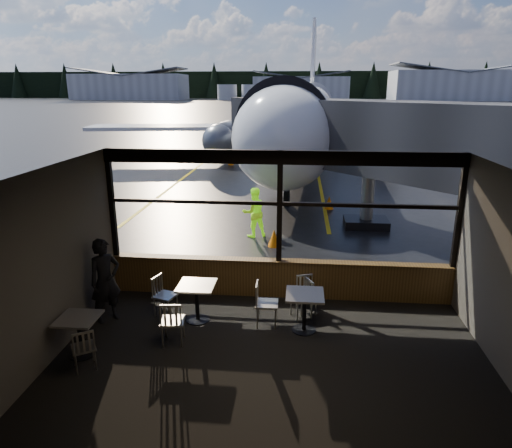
# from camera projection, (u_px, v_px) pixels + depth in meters

# --- Properties ---
(ground_plane) EXTENTS (520.00, 520.00, 0.00)m
(ground_plane) POSITION_uv_depth(u_px,v_px,m) (300.00, 106.00, 125.39)
(ground_plane) COLOR black
(ground_plane) RESTS_ON ground
(carpet_floor) EXTENTS (8.00, 6.00, 0.01)m
(carpet_floor) POSITION_uv_depth(u_px,v_px,m) (270.00, 369.00, 8.12)
(carpet_floor) COLOR black
(carpet_floor) RESTS_ON ground
(ceiling) EXTENTS (8.00, 6.00, 0.04)m
(ceiling) POSITION_uv_depth(u_px,v_px,m) (272.00, 176.00, 7.11)
(ceiling) COLOR #38332D
(ceiling) RESTS_ON ground
(wall_left) EXTENTS (0.04, 6.00, 3.50)m
(wall_left) POSITION_uv_depth(u_px,v_px,m) (43.00, 270.00, 7.99)
(wall_left) COLOR #4C463D
(wall_left) RESTS_ON ground
(wall_back) EXTENTS (8.00, 0.04, 3.50)m
(wall_back) POSITION_uv_depth(u_px,v_px,m) (252.00, 394.00, 4.76)
(wall_back) COLOR #4C463D
(wall_back) RESTS_ON ground
(window_sill) EXTENTS (8.00, 0.28, 0.90)m
(window_sill) POSITION_uv_depth(u_px,v_px,m) (279.00, 279.00, 10.85)
(window_sill) COLOR #4A3216
(window_sill) RESTS_ON ground
(window_header) EXTENTS (8.00, 0.18, 0.30)m
(window_header) POSITION_uv_depth(u_px,v_px,m) (280.00, 157.00, 10.02)
(window_header) COLOR black
(window_header) RESTS_ON ground
(mullion_left) EXTENTS (0.12, 0.12, 2.60)m
(mullion_left) POSITION_uv_depth(u_px,v_px,m) (112.00, 204.00, 10.71)
(mullion_left) COLOR black
(mullion_left) RESTS_ON ground
(mullion_centre) EXTENTS (0.12, 0.12, 2.60)m
(mullion_centre) POSITION_uv_depth(u_px,v_px,m) (280.00, 208.00, 10.35)
(mullion_centre) COLOR black
(mullion_centre) RESTS_ON ground
(mullion_right) EXTENTS (0.12, 0.12, 2.60)m
(mullion_right) POSITION_uv_depth(u_px,v_px,m) (460.00, 212.00, 9.98)
(mullion_right) COLOR black
(mullion_right) RESTS_ON ground
(window_transom) EXTENTS (8.00, 0.10, 0.08)m
(window_transom) POSITION_uv_depth(u_px,v_px,m) (280.00, 204.00, 10.32)
(window_transom) COLOR black
(window_transom) RESTS_ON ground
(airliner) EXTENTS (32.22, 37.92, 11.09)m
(airliner) POSITION_uv_depth(u_px,v_px,m) (305.00, 76.00, 29.35)
(airliner) COLOR white
(airliner) RESTS_ON ground_plane
(jet_bridge) EXTENTS (9.25, 11.30, 4.93)m
(jet_bridge) POSITION_uv_depth(u_px,v_px,m) (395.00, 161.00, 15.18)
(jet_bridge) COLOR #28282B
(jet_bridge) RESTS_ON ground_plane
(cafe_table_near) EXTENTS (0.76, 0.76, 0.84)m
(cafe_table_near) POSITION_uv_depth(u_px,v_px,m) (304.00, 312.00, 9.30)
(cafe_table_near) COLOR #9D9790
(cafe_table_near) RESTS_ON carpet_floor
(cafe_table_mid) EXTENTS (0.77, 0.77, 0.84)m
(cafe_table_mid) POSITION_uv_depth(u_px,v_px,m) (197.00, 303.00, 9.72)
(cafe_table_mid) COLOR #9C9890
(cafe_table_mid) RESTS_ON carpet_floor
(cafe_table_left) EXTENTS (0.71, 0.71, 0.79)m
(cafe_table_left) POSITION_uv_depth(u_px,v_px,m) (80.00, 337.00, 8.45)
(cafe_table_left) COLOR #A7A099
(cafe_table_left) RESTS_ON carpet_floor
(chair_near_e) EXTENTS (0.63, 0.63, 0.86)m
(chair_near_e) POSITION_uv_depth(u_px,v_px,m) (301.00, 299.00, 9.86)
(chair_near_e) COLOR #B2AEA0
(chair_near_e) RESTS_ON carpet_floor
(chair_near_w) EXTENTS (0.54, 0.54, 0.97)m
(chair_near_w) POSITION_uv_depth(u_px,v_px,m) (267.00, 304.00, 9.51)
(chair_near_w) COLOR #B4AEA2
(chair_near_w) RESTS_ON carpet_floor
(chair_near_n) EXTENTS (0.58, 0.58, 0.85)m
(chair_near_n) POSITION_uv_depth(u_px,v_px,m) (307.00, 295.00, 10.06)
(chair_near_n) COLOR #BAB4A8
(chair_near_n) RESTS_ON carpet_floor
(chair_mid_s) EXTENTS (0.57, 0.57, 0.93)m
(chair_mid_s) POSITION_uv_depth(u_px,v_px,m) (173.00, 321.00, 8.84)
(chair_mid_s) COLOR beige
(chair_mid_s) RESTS_ON carpet_floor
(chair_mid_w) EXTENTS (0.62, 0.62, 0.91)m
(chair_mid_w) POSITION_uv_depth(u_px,v_px,m) (165.00, 296.00, 9.95)
(chair_mid_w) COLOR #ADA89C
(chair_mid_w) RESTS_ON carpet_floor
(chair_left_s) EXTENTS (0.62, 0.62, 0.82)m
(chair_left_s) POSITION_uv_depth(u_px,v_px,m) (84.00, 348.00, 8.05)
(chair_left_s) COLOR #ABA69A
(chair_left_s) RESTS_ON carpet_floor
(passenger) EXTENTS (0.77, 0.79, 1.83)m
(passenger) POSITION_uv_depth(u_px,v_px,m) (105.00, 281.00, 9.61)
(passenger) COLOR black
(passenger) RESTS_ON carpet_floor
(ground_crew) EXTENTS (1.00, 0.92, 1.67)m
(ground_crew) POSITION_uv_depth(u_px,v_px,m) (254.00, 212.00, 15.19)
(ground_crew) COLOR #BFF219
(ground_crew) RESTS_ON ground_plane
(cone_nose) EXTENTS (0.38, 0.38, 0.53)m
(cone_nose) POSITION_uv_depth(u_px,v_px,m) (329.00, 203.00, 18.81)
(cone_nose) COLOR #E95B07
(cone_nose) RESTS_ON ground_plane
(cone_wing) EXTENTS (0.38, 0.38, 0.53)m
(cone_wing) POSITION_uv_depth(u_px,v_px,m) (231.00, 161.00, 29.56)
(cone_wing) COLOR #DA3E06
(cone_wing) RESTS_ON ground_plane
(hangar_left) EXTENTS (45.00, 18.00, 11.00)m
(hangar_left) POSITION_uv_depth(u_px,v_px,m) (130.00, 86.00, 187.46)
(hangar_left) COLOR silver
(hangar_left) RESTS_ON ground_plane
(hangar_mid) EXTENTS (38.00, 15.00, 10.00)m
(hangar_mid) POSITION_uv_depth(u_px,v_px,m) (301.00, 87.00, 185.93)
(hangar_mid) COLOR silver
(hangar_mid) RESTS_ON ground_plane
(hangar_right) EXTENTS (50.00, 20.00, 12.00)m
(hangar_right) POSITION_uv_depth(u_px,v_px,m) (459.00, 84.00, 173.44)
(hangar_right) COLOR silver
(hangar_right) RESTS_ON ground_plane
(fuel_tank_a) EXTENTS (8.00, 8.00, 6.00)m
(fuel_tank_a) POSITION_uv_depth(u_px,v_px,m) (227.00, 92.00, 186.40)
(fuel_tank_a) COLOR silver
(fuel_tank_a) RESTS_ON ground_plane
(fuel_tank_b) EXTENTS (8.00, 8.00, 6.00)m
(fuel_tank_b) POSITION_uv_depth(u_px,v_px,m) (251.00, 92.00, 185.48)
(fuel_tank_b) COLOR silver
(fuel_tank_b) RESTS_ON ground_plane
(fuel_tank_c) EXTENTS (8.00, 8.00, 6.00)m
(fuel_tank_c) POSITION_uv_depth(u_px,v_px,m) (276.00, 92.00, 184.56)
(fuel_tank_c) COLOR silver
(fuel_tank_c) RESTS_ON ground_plane
(treeline) EXTENTS (360.00, 3.00, 12.00)m
(treeline) POSITION_uv_depth(u_px,v_px,m) (301.00, 85.00, 209.47)
(treeline) COLOR black
(treeline) RESTS_ON ground_plane
(cone_extra) EXTENTS (0.39, 0.39, 0.55)m
(cone_extra) POSITION_uv_depth(u_px,v_px,m) (274.00, 238.00, 14.36)
(cone_extra) COLOR orange
(cone_extra) RESTS_ON ground_plane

